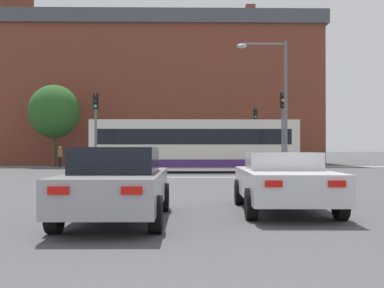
# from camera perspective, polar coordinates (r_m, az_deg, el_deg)

# --- Properties ---
(stop_line_strip) EXTENTS (7.21, 0.30, 0.01)m
(stop_line_strip) POSITION_cam_1_polar(r_m,az_deg,el_deg) (23.86, -0.14, -3.95)
(stop_line_strip) COLOR silver
(stop_line_strip) RESTS_ON ground_plane
(far_pavement) EXTENTS (68.01, 2.50, 0.01)m
(far_pavement) POSITION_cam_1_polar(r_m,az_deg,el_deg) (37.24, -0.44, -2.72)
(far_pavement) COLOR gray
(far_pavement) RESTS_ON ground_plane
(brick_civic_building) EXTENTS (31.73, 12.66, 19.89)m
(brick_civic_building) POSITION_cam_1_polar(r_m,az_deg,el_deg) (47.07, -5.55, 6.10)
(brick_civic_building) COLOR brown
(brick_civic_building) RESTS_ON ground_plane
(car_saloon_left) EXTENTS (1.94, 4.59, 1.45)m
(car_saloon_left) POSITION_cam_1_polar(r_m,az_deg,el_deg) (9.59, -8.85, -4.59)
(car_saloon_left) COLOR #9E9EA3
(car_saloon_left) RESTS_ON ground_plane
(car_roadster_right) EXTENTS (2.09, 4.37, 1.33)m
(car_roadster_right) POSITION_cam_1_polar(r_m,az_deg,el_deg) (11.12, 10.81, -4.37)
(car_roadster_right) COLOR silver
(car_roadster_right) RESTS_ON ground_plane
(bus_crossing_lead) EXTENTS (12.26, 2.75, 3.11)m
(bus_crossing_lead) POSITION_cam_1_polar(r_m,az_deg,el_deg) (29.07, 0.26, -0.05)
(bus_crossing_lead) COLOR silver
(bus_crossing_lead) RESTS_ON ground_plane
(traffic_light_far_right) EXTENTS (0.26, 0.31, 4.47)m
(traffic_light_far_right) POSITION_cam_1_polar(r_m,az_deg,el_deg) (36.68, 7.52, 1.92)
(traffic_light_far_right) COLOR slate
(traffic_light_far_right) RESTS_ON ground_plane
(traffic_light_near_left) EXTENTS (0.26, 0.31, 4.25)m
(traffic_light_near_left) POSITION_cam_1_polar(r_m,az_deg,el_deg) (25.22, -11.35, 2.73)
(traffic_light_near_left) COLOR slate
(traffic_light_near_left) RESTS_ON ground_plane
(traffic_light_near_right) EXTENTS (0.26, 0.31, 4.31)m
(traffic_light_near_right) POSITION_cam_1_polar(r_m,az_deg,el_deg) (25.34, 10.70, 2.78)
(traffic_light_near_right) COLOR slate
(traffic_light_near_right) RESTS_ON ground_plane
(street_lamp_junction) EXTENTS (2.51, 0.36, 6.74)m
(street_lamp_junction) POSITION_cam_1_polar(r_m,az_deg,el_deg) (24.23, 9.96, 6.04)
(street_lamp_junction) COLOR slate
(street_lamp_junction) RESTS_ON ground_plane
(pedestrian_waiting) EXTENTS (0.41, 0.45, 1.62)m
(pedestrian_waiting) POSITION_cam_1_polar(r_m,az_deg,el_deg) (37.86, -15.37, -1.24)
(pedestrian_waiting) COLOR black
(pedestrian_waiting) RESTS_ON ground_plane
(pedestrian_walking_east) EXTENTS (0.45, 0.41, 1.70)m
(pedestrian_walking_east) POSITION_cam_1_polar(r_m,az_deg,el_deg) (38.27, 6.49, -1.17)
(pedestrian_walking_east) COLOR black
(pedestrian_walking_east) RESTS_ON ground_plane
(tree_by_building) EXTENTS (3.89, 3.89, 6.30)m
(tree_by_building) POSITION_cam_1_polar(r_m,az_deg,el_deg) (38.41, -16.02, 3.70)
(tree_by_building) COLOR #4C3823
(tree_by_building) RESTS_ON ground_plane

